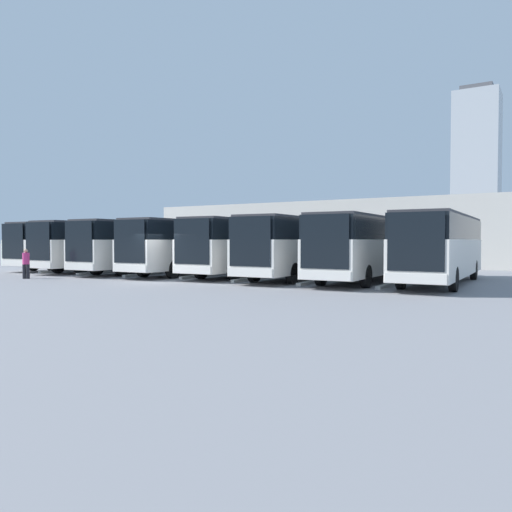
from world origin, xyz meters
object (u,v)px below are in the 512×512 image
at_px(bus_1, 367,246).
at_px(bus_5, 150,244).
at_px(bus_6, 112,244).
at_px(bus_7, 85,244).
at_px(pedestrian, 26,263).
at_px(bus_2, 303,245).
at_px(bus_3, 251,245).
at_px(bus_0, 442,246).
at_px(bus_4, 197,245).

distance_m(bus_1, bus_5, 14.87).
distance_m(bus_6, bus_7, 3.79).
bearing_deg(pedestrian, bus_7, -92.98).
distance_m(bus_2, bus_6, 14.87).
height_order(bus_1, bus_5, same).
relative_size(bus_5, pedestrian, 7.26).
distance_m(bus_2, bus_5, 11.16).
xyz_separation_m(bus_1, bus_3, (7.43, -0.41, 0.00)).
distance_m(bus_0, bus_2, 7.43).
relative_size(bus_4, bus_7, 1.00).
bearing_deg(bus_6, bus_5, 178.13).
bearing_deg(bus_3, bus_1, 175.46).
relative_size(bus_3, bus_4, 1.00).
bearing_deg(bus_5, bus_1, -179.55).
bearing_deg(bus_6, bus_2, -179.64).
height_order(bus_1, bus_6, same).
height_order(bus_5, bus_6, same).
relative_size(bus_3, bus_5, 1.00).
distance_m(bus_1, bus_2, 3.72).
height_order(bus_2, bus_5, same).
height_order(bus_3, bus_4, same).
relative_size(bus_0, bus_4, 1.00).
xyz_separation_m(bus_1, bus_4, (11.15, 0.23, 0.00)).
bearing_deg(bus_5, bus_7, -7.58).
height_order(bus_0, bus_7, same).
xyz_separation_m(bus_1, bus_7, (22.29, -0.32, 0.00)).
distance_m(bus_2, bus_4, 7.43).
xyz_separation_m(bus_0, pedestrian, (20.75, 8.48, -0.98)).
bearing_deg(bus_7, bus_5, 172.42).
xyz_separation_m(bus_2, bus_5, (11.15, 0.49, 0.00)).
relative_size(bus_2, bus_5, 1.00).
xyz_separation_m(bus_0, bus_3, (11.15, -0.16, 0.00)).
bearing_deg(bus_6, bus_3, -177.00).
height_order(bus_3, bus_7, same).
height_order(bus_0, bus_1, same).
bearing_deg(bus_6, bus_4, -179.67).
bearing_deg(pedestrian, bus_1, 171.23).
xyz_separation_m(bus_3, bus_6, (11.15, 0.86, 0.00)).
relative_size(bus_1, pedestrian, 7.26).
bearing_deg(bus_3, bus_0, 177.76).
bearing_deg(bus_7, bus_3, 178.92).
xyz_separation_m(bus_6, pedestrian, (-1.54, 7.78, -0.98)).
distance_m(bus_3, bus_4, 3.77).
relative_size(bus_0, bus_6, 1.00).
xyz_separation_m(bus_4, bus_5, (3.72, 0.25, 0.00)).
distance_m(bus_4, pedestrian, 9.98).
relative_size(bus_7, pedestrian, 7.26).
height_order(bus_0, bus_5, same).
distance_m(bus_4, bus_6, 7.43).
distance_m(bus_1, bus_6, 18.58).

